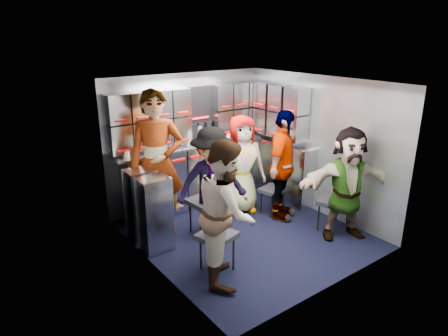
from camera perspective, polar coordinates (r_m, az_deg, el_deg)
floor at (r=5.68m, az=3.12°, el=-9.37°), size 3.00×3.00×0.00m
wall_back at (r=6.44m, az=-5.23°, el=4.08°), size 2.80×0.04×2.10m
wall_left at (r=4.55m, az=-10.41°, el=-2.52°), size 0.04×3.00×2.10m
wall_right at (r=6.22m, az=13.32°, el=3.11°), size 0.04×3.00×2.10m
ceiling at (r=5.04m, az=3.55°, el=12.16°), size 2.80×3.00×0.02m
cart_bank_back at (r=6.44m, az=-4.11°, el=-1.08°), size 2.68×0.38×0.99m
cart_bank_left at (r=5.32m, az=-10.74°, el=-5.83°), size 0.38×0.76×0.99m
counter at (r=6.28m, az=-4.22°, el=3.38°), size 2.68×0.42×0.03m
locker_bank_back at (r=6.22m, az=-4.62°, el=7.72°), size 2.68×0.28×0.82m
locker_bank_right at (r=6.48m, az=8.02°, el=8.04°), size 0.28×1.00×0.82m
right_cabinet at (r=6.66m, az=8.23°, el=-0.48°), size 0.28×1.20×1.00m
coffee_niche at (r=6.37m, az=-3.52°, el=7.82°), size 0.46×0.16×0.84m
red_latch_strip at (r=6.16m, az=-3.19°, el=1.78°), size 2.60×0.02×0.03m
jump_seat_near_left at (r=4.71m, az=-1.02°, el=-9.91°), size 0.49×0.47×0.48m
jump_seat_mid_left at (r=5.54m, az=-2.77°, el=-5.02°), size 0.46×0.44×0.50m
jump_seat_center at (r=6.38m, az=1.45°, el=-2.40°), size 0.39×0.37×0.42m
jump_seat_mid_right at (r=6.18m, az=6.97°, el=-3.29°), size 0.42×0.40×0.42m
jump_seat_near_right at (r=5.78m, az=15.45°, el=-4.84°), size 0.52×0.50×0.48m
attendant_standing at (r=5.46m, az=-9.55°, el=0.62°), size 0.87×0.78×2.00m
attendant_arc_a at (r=4.40m, az=0.32°, el=-6.30°), size 0.95×1.00×1.63m
attendant_arc_b at (r=5.28m, az=-1.74°, el=-2.37°), size 1.12×0.83×1.55m
attendant_arc_c at (r=6.11m, az=2.51°, el=0.52°), size 0.86×0.70×1.53m
attendant_arc_d at (r=5.90m, az=8.34°, el=0.30°), size 1.04×0.85×1.65m
attendant_arc_e at (r=5.56m, az=17.20°, el=-2.16°), size 1.48×1.07×1.54m
bottle_left at (r=6.13m, az=-5.16°, el=4.30°), size 0.07×0.07×0.24m
bottle_mid at (r=6.24m, az=-3.44°, el=4.69°), size 0.07×0.07×0.26m
bottle_right at (r=6.73m, az=2.69°, el=5.71°), size 0.07×0.07×0.25m
cup_left at (r=5.70m, az=-13.77°, el=1.99°), size 0.08×0.08×0.11m
cup_right at (r=6.55m, az=0.54°, el=4.63°), size 0.08×0.08×0.09m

